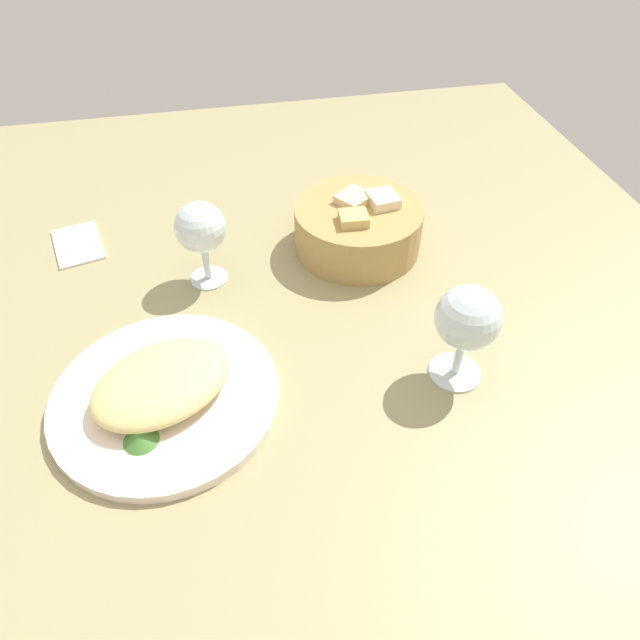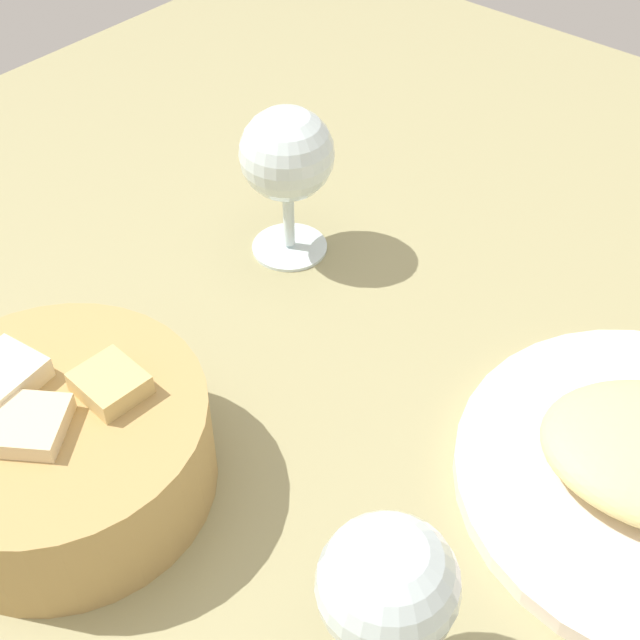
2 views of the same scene
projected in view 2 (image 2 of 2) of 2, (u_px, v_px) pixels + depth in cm
name	position (u px, v px, depth cm)	size (l,w,h in cm)	color
ground_plane	(391.00, 516.00, 58.27)	(140.00, 140.00, 2.00)	#979063
bread_basket	(58.00, 445.00, 56.39)	(19.87, 19.87, 8.93)	tan
wine_glass_near	(287.00, 160.00, 71.07)	(7.86, 7.86, 13.70)	silver
wine_glass_far	(387.00, 590.00, 43.51)	(7.33, 7.33, 13.01)	silver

